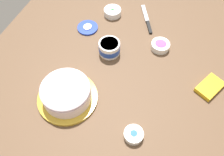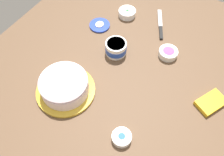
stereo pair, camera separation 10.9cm
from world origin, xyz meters
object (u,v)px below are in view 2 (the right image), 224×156
(sprinkle_bowl_blue, at_px, (122,137))
(candy_box_lower, at_px, (211,102))
(frosting_tub, at_px, (116,48))
(frosting_tub_lid, at_px, (100,25))
(frosted_cake, at_px, (64,86))
(spreading_knife, at_px, (161,27))
(sprinkle_bowl_rainbow, at_px, (168,53))
(sprinkle_bowl_green, at_px, (127,13))

(sprinkle_bowl_blue, bearing_deg, candy_box_lower, -36.91)
(frosting_tub, relative_size, frosting_tub_lid, 0.96)
(frosted_cake, bearing_deg, spreading_knife, -18.21)
(frosting_tub_lid, distance_m, candy_box_lower, 0.71)
(sprinkle_bowl_rainbow, xyz_separation_m, sprinkle_bowl_blue, (-0.51, -0.02, -0.00))
(spreading_knife, relative_size, sprinkle_bowl_green, 2.20)
(frosted_cake, height_order, spreading_knife, frosted_cake)
(frosting_tub_lid, relative_size, sprinkle_bowl_rainbow, 1.19)
(sprinkle_bowl_rainbow, distance_m, candy_box_lower, 0.32)
(sprinkle_bowl_blue, height_order, candy_box_lower, sprinkle_bowl_blue)
(frosting_tub_lid, bearing_deg, frosting_tub, -123.97)
(frosted_cake, height_order, candy_box_lower, frosted_cake)
(frosted_cake, xyz_separation_m, candy_box_lower, (0.28, -0.59, -0.04))
(spreading_knife, height_order, sprinkle_bowl_blue, sprinkle_bowl_blue)
(frosted_cake, relative_size, candy_box_lower, 2.09)
(sprinkle_bowl_blue, bearing_deg, frosting_tub, 33.58)
(frosting_tub, distance_m, sprinkle_bowl_blue, 0.46)
(candy_box_lower, bearing_deg, sprinkle_bowl_rainbow, 87.53)
(sprinkle_bowl_blue, relative_size, sprinkle_bowl_green, 0.82)
(spreading_knife, distance_m, sprinkle_bowl_green, 0.21)
(frosting_tub, distance_m, sprinkle_bowl_green, 0.29)
(sprinkle_bowl_rainbow, xyz_separation_m, candy_box_lower, (-0.16, -0.28, -0.01))
(sprinkle_bowl_green, bearing_deg, sprinkle_bowl_blue, -152.55)
(frosting_tub, bearing_deg, frosted_cake, 166.27)
(frosted_cake, distance_m, sprinkle_bowl_rainbow, 0.55)
(frosting_tub, height_order, sprinkle_bowl_blue, frosting_tub)
(frosting_tub_lid, height_order, sprinkle_bowl_blue, sprinkle_bowl_blue)
(sprinkle_bowl_blue, distance_m, sprinkle_bowl_green, 0.74)
(sprinkle_bowl_rainbow, relative_size, sprinkle_bowl_green, 0.97)
(frosting_tub_lid, distance_m, sprinkle_bowl_rainbow, 0.42)
(frosting_tub, bearing_deg, sprinkle_bowl_rainbow, -62.78)
(frosted_cake, relative_size, sprinkle_bowl_rainbow, 2.83)
(frosted_cake, height_order, sprinkle_bowl_green, frosted_cake)
(frosting_tub, relative_size, sprinkle_bowl_rainbow, 1.14)
(frosting_tub_lid, bearing_deg, spreading_knife, -60.75)
(spreading_knife, bearing_deg, sprinkle_bowl_blue, -168.76)
(sprinkle_bowl_rainbow, bearing_deg, frosting_tub, 117.22)
(frosting_tub_lid, relative_size, sprinkle_bowl_green, 1.15)
(frosted_cake, xyz_separation_m, frosting_tub, (0.32, -0.08, -0.01))
(sprinkle_bowl_blue, xyz_separation_m, sprinkle_bowl_green, (0.66, 0.34, 0.00))
(frosting_tub, relative_size, sprinkle_bowl_green, 1.10)
(sprinkle_bowl_rainbow, bearing_deg, candy_box_lower, -119.68)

